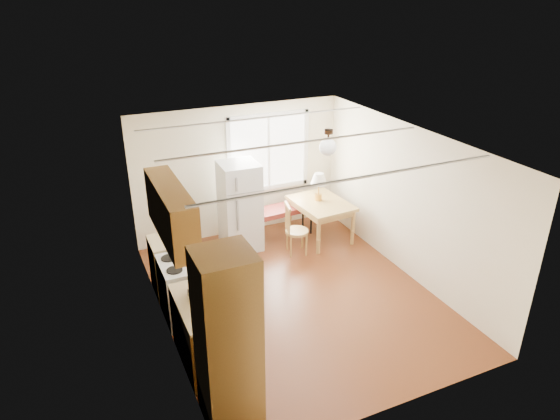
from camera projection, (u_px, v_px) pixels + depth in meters
room_shell at (297, 224)px, 7.31m from camera, size 4.60×5.60×2.62m
kitchen_run at (196, 297)px, 6.31m from camera, size 0.65×3.40×2.20m
window_unit at (268, 152)px, 9.46m from camera, size 1.64×0.05×1.51m
pendant_light at (328, 146)px, 7.49m from camera, size 0.26×0.26×0.40m
refrigerator at (240, 206)px, 8.96m from camera, size 0.69×0.71×1.63m
bench at (283, 210)px, 9.52m from camera, size 1.29×0.57×0.58m
dining_table at (321, 207)px, 9.37m from camera, size 0.98×1.25×0.74m
chair at (292, 226)px, 8.85m from camera, size 0.44×0.44×0.95m
table_lamp at (319, 181)px, 9.25m from camera, size 0.31×0.31×0.53m
coffee_maker at (197, 289)px, 6.13m from camera, size 0.20×0.25×0.37m
kettle at (194, 285)px, 6.29m from camera, size 0.11×0.11×0.21m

